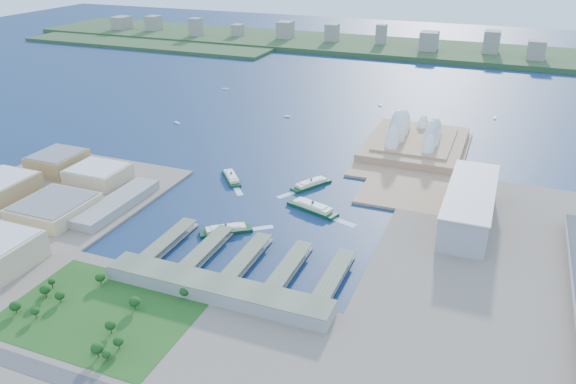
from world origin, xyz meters
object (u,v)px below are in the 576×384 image
at_px(ferry_b, 311,182).
at_px(ferry_c, 226,228).
at_px(opera_house, 417,127).
at_px(ferry_d, 313,206).
at_px(toaster_building, 469,206).
at_px(ferry_a, 231,176).

distance_m(ferry_b, ferry_c, 145.47).
distance_m(opera_house, ferry_b, 198.14).
bearing_deg(ferry_c, ferry_d, -76.59).
distance_m(toaster_building, ferry_b, 185.57).
xyz_separation_m(opera_house, ferry_b, (-92.94, -172.91, -26.85)).
bearing_deg(ferry_a, ferry_c, -105.03).
height_order(toaster_building, ferry_b, toaster_building).
distance_m(ferry_c, ferry_d, 102.82).
height_order(opera_house, ferry_d, opera_house).
xyz_separation_m(toaster_building, ferry_c, (-225.38, -112.06, -15.46)).
bearing_deg(ferry_d, ferry_c, 159.25).
xyz_separation_m(ferry_c, ferry_d, (65.17, 79.53, 0.74)).
xyz_separation_m(toaster_building, ferry_d, (-160.21, -32.53, -14.72)).
xyz_separation_m(ferry_a, ferry_c, (55.82, -121.88, 0.15)).
bearing_deg(ferry_c, opera_house, -60.71).
relative_size(ferry_b, ferry_d, 0.89).
bearing_deg(ferry_c, toaster_building, -100.82).
xyz_separation_m(ferry_b, ferry_c, (-42.44, -139.15, -0.11)).
bearing_deg(ferry_a, ferry_d, -58.93).
height_order(opera_house, toaster_building, opera_house).
bearing_deg(ferry_b, ferry_a, -140.18).
relative_size(opera_house, toaster_building, 1.16).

